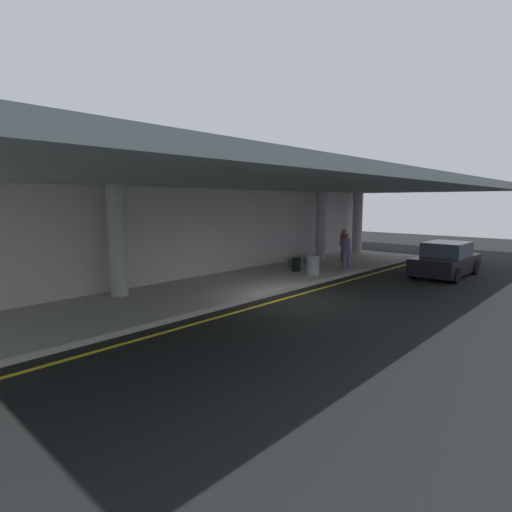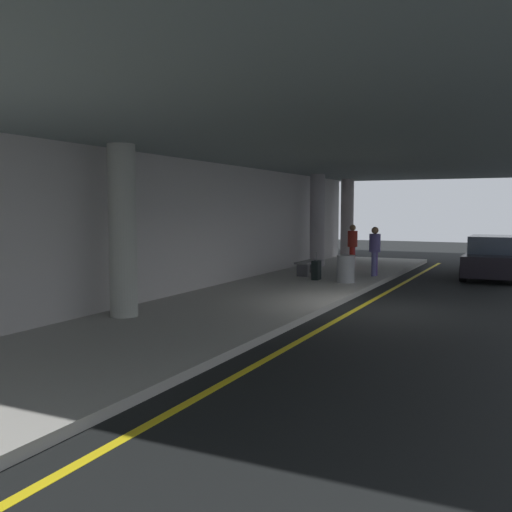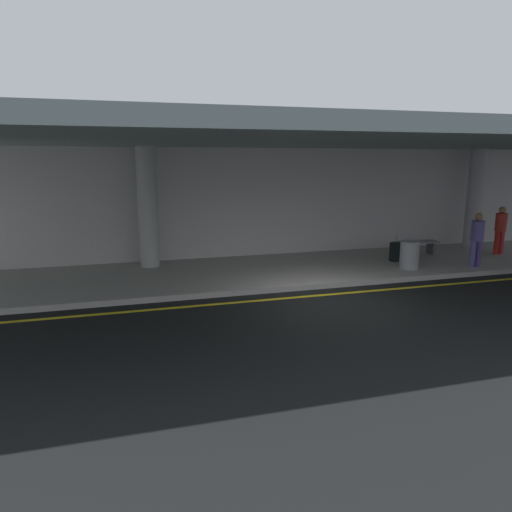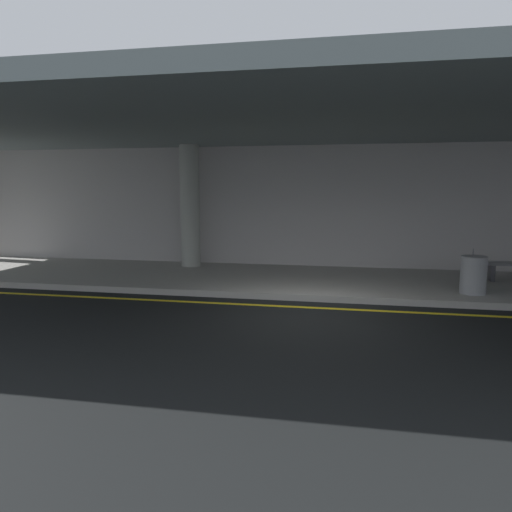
{
  "view_description": "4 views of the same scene",
  "coord_description": "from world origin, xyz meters",
  "px_view_note": "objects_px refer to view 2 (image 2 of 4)",
  "views": [
    {
      "loc": [
        -10.65,
        -7.88,
        3.27
      ],
      "look_at": [
        -0.2,
        1.75,
        1.34
      ],
      "focal_mm": 28.38,
      "sensor_mm": 36.0,
      "label": 1
    },
    {
      "loc": [
        -13.67,
        -3.42,
        2.45
      ],
      "look_at": [
        -1.59,
        2.5,
        1.34
      ],
      "focal_mm": 40.27,
      "sensor_mm": 36.0,
      "label": 2
    },
    {
      "loc": [
        -4.81,
        -10.15,
        3.4
      ],
      "look_at": [
        -1.18,
        2.33,
        0.73
      ],
      "focal_mm": 32.84,
      "sensor_mm": 36.0,
      "label": 3
    },
    {
      "loc": [
        0.82,
        -9.46,
        2.47
      ],
      "look_at": [
        -1.57,
        2.52,
        0.78
      ],
      "focal_mm": 33.66,
      "sensor_mm": 36.0,
      "label": 4
    }
  ],
  "objects_px": {
    "suitcase_upright_primary": "(316,270)",
    "trash_bin_steel": "(346,269)",
    "car_black": "(494,258)",
    "support_column_left_mid": "(123,231)",
    "person_waiting_for_ride": "(352,243)",
    "bench_metal": "(309,265)",
    "support_column_center": "(317,220)",
    "support_column_right_mid": "(347,219)",
    "traveler_with_luggage": "(375,248)"
  },
  "relations": [
    {
      "from": "support_column_center",
      "to": "person_waiting_for_ride",
      "type": "bearing_deg",
      "value": -94.27
    },
    {
      "from": "support_column_left_mid",
      "to": "support_column_center",
      "type": "bearing_deg",
      "value": 0.0
    },
    {
      "from": "car_black",
      "to": "trash_bin_steel",
      "type": "relative_size",
      "value": 4.82
    },
    {
      "from": "support_column_right_mid",
      "to": "trash_bin_steel",
      "type": "xyz_separation_m",
      "value": [
        -8.46,
        -2.58,
        -1.4
      ]
    },
    {
      "from": "support_column_left_mid",
      "to": "suitcase_upright_primary",
      "type": "relative_size",
      "value": 4.06
    },
    {
      "from": "support_column_left_mid",
      "to": "car_black",
      "type": "relative_size",
      "value": 0.89
    },
    {
      "from": "support_column_right_mid",
      "to": "trash_bin_steel",
      "type": "bearing_deg",
      "value": -163.04
    },
    {
      "from": "support_column_center",
      "to": "bench_metal",
      "type": "xyz_separation_m",
      "value": [
        -2.99,
        -0.8,
        -1.47
      ]
    },
    {
      "from": "support_column_right_mid",
      "to": "bench_metal",
      "type": "relative_size",
      "value": 2.28
    },
    {
      "from": "traveler_with_luggage",
      "to": "person_waiting_for_ride",
      "type": "height_order",
      "value": "same"
    },
    {
      "from": "car_black",
      "to": "trash_bin_steel",
      "type": "distance_m",
      "value": 5.92
    },
    {
      "from": "support_column_right_mid",
      "to": "bench_metal",
      "type": "bearing_deg",
      "value": -173.44
    },
    {
      "from": "suitcase_upright_primary",
      "to": "trash_bin_steel",
      "type": "relative_size",
      "value": 1.06
    },
    {
      "from": "support_column_left_mid",
      "to": "car_black",
      "type": "distance_m",
      "value": 13.65
    },
    {
      "from": "support_column_left_mid",
      "to": "traveler_with_luggage",
      "type": "xyz_separation_m",
      "value": [
        9.64,
        -2.95,
        -0.86
      ]
    },
    {
      "from": "bench_metal",
      "to": "person_waiting_for_ride",
      "type": "bearing_deg",
      "value": -13.44
    },
    {
      "from": "person_waiting_for_ride",
      "to": "trash_bin_steel",
      "type": "height_order",
      "value": "person_waiting_for_ride"
    },
    {
      "from": "support_column_right_mid",
      "to": "traveler_with_luggage",
      "type": "bearing_deg",
      "value": -155.16
    },
    {
      "from": "traveler_with_luggage",
      "to": "support_column_right_mid",
      "type": "bearing_deg",
      "value": 117.72
    },
    {
      "from": "suitcase_upright_primary",
      "to": "car_black",
      "type": "bearing_deg",
      "value": -76.6
    },
    {
      "from": "support_column_left_mid",
      "to": "trash_bin_steel",
      "type": "relative_size",
      "value": 4.29
    },
    {
      "from": "person_waiting_for_ride",
      "to": "bench_metal",
      "type": "relative_size",
      "value": 1.05
    },
    {
      "from": "suitcase_upright_primary",
      "to": "trash_bin_steel",
      "type": "xyz_separation_m",
      "value": [
        -0.22,
        -1.05,
        0.11
      ]
    },
    {
      "from": "suitcase_upright_primary",
      "to": "trash_bin_steel",
      "type": "height_order",
      "value": "suitcase_upright_primary"
    },
    {
      "from": "traveler_with_luggage",
      "to": "suitcase_upright_primary",
      "type": "height_order",
      "value": "traveler_with_luggage"
    },
    {
      "from": "car_black",
      "to": "traveler_with_luggage",
      "type": "distance_m",
      "value": 4.3
    },
    {
      "from": "support_column_right_mid",
      "to": "traveler_with_luggage",
      "type": "height_order",
      "value": "support_column_right_mid"
    },
    {
      "from": "bench_metal",
      "to": "trash_bin_steel",
      "type": "xyz_separation_m",
      "value": [
        -1.47,
        -1.78,
        0.07
      ]
    },
    {
      "from": "trash_bin_steel",
      "to": "car_black",
      "type": "bearing_deg",
      "value": -42.73
    },
    {
      "from": "support_column_center",
      "to": "traveler_with_luggage",
      "type": "relative_size",
      "value": 2.17
    },
    {
      "from": "person_waiting_for_ride",
      "to": "bench_metal",
      "type": "distance_m",
      "value": 3.02
    },
    {
      "from": "person_waiting_for_ride",
      "to": "bench_metal",
      "type": "bearing_deg",
      "value": 76.64
    },
    {
      "from": "traveler_with_luggage",
      "to": "trash_bin_steel",
      "type": "bearing_deg",
      "value": -96.97
    },
    {
      "from": "support_column_left_mid",
      "to": "trash_bin_steel",
      "type": "height_order",
      "value": "support_column_left_mid"
    },
    {
      "from": "support_column_right_mid",
      "to": "car_black",
      "type": "distance_m",
      "value": 7.88
    },
    {
      "from": "support_column_left_mid",
      "to": "trash_bin_steel",
      "type": "distance_m",
      "value": 8.09
    },
    {
      "from": "person_waiting_for_ride",
      "to": "trash_bin_steel",
      "type": "xyz_separation_m",
      "value": [
        -4.35,
        -1.09,
        -0.54
      ]
    },
    {
      "from": "car_black",
      "to": "bench_metal",
      "type": "xyz_separation_m",
      "value": [
        -2.87,
        5.79,
        -0.21
      ]
    },
    {
      "from": "car_black",
      "to": "bench_metal",
      "type": "relative_size",
      "value": 2.56
    },
    {
      "from": "support_column_right_mid",
      "to": "suitcase_upright_primary",
      "type": "distance_m",
      "value": 8.52
    },
    {
      "from": "person_waiting_for_ride",
      "to": "trash_bin_steel",
      "type": "relative_size",
      "value": 1.98
    },
    {
      "from": "support_column_center",
      "to": "suitcase_upright_primary",
      "type": "bearing_deg",
      "value": -160.23
    },
    {
      "from": "traveler_with_luggage",
      "to": "trash_bin_steel",
      "type": "xyz_separation_m",
      "value": [
        -2.1,
        0.36,
        -0.54
      ]
    },
    {
      "from": "suitcase_upright_primary",
      "to": "traveler_with_luggage",
      "type": "bearing_deg",
      "value": -62.77
    },
    {
      "from": "bench_metal",
      "to": "support_column_right_mid",
      "type": "bearing_deg",
      "value": 6.56
    },
    {
      "from": "trash_bin_steel",
      "to": "support_column_right_mid",
      "type": "bearing_deg",
      "value": 16.96
    },
    {
      "from": "person_waiting_for_ride",
      "to": "traveler_with_luggage",
      "type": "bearing_deg",
      "value": 122.92
    },
    {
      "from": "support_column_right_mid",
      "to": "traveler_with_luggage",
      "type": "xyz_separation_m",
      "value": [
        -6.36,
        -2.95,
        -0.86
      ]
    },
    {
      "from": "bench_metal",
      "to": "trash_bin_steel",
      "type": "distance_m",
      "value": 2.31
    },
    {
      "from": "support_column_center",
      "to": "bench_metal",
      "type": "relative_size",
      "value": 2.28
    }
  ]
}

